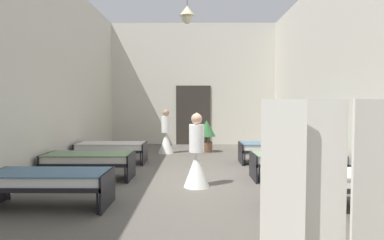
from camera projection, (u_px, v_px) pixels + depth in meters
The scene contains 12 objects.
ground_plane at pixel (192, 181), 7.01m from camera, with size 7.24×12.75×0.10m, color #59544C.
room_shell at pixel (193, 73), 8.30m from camera, with size 7.04×12.35×4.92m.
bed_left_row_0 at pixel (50, 180), 5.11m from camera, with size 1.90×0.84×0.57m.
bed_right_row_0 at pixel (334, 180), 5.07m from camera, with size 1.90×0.84×0.57m.
bed_left_row_1 at pixel (89, 159), 7.01m from camera, with size 1.90×0.84×0.57m.
bed_right_row_1 at pixel (296, 160), 6.97m from camera, with size 1.90×0.84×0.57m.
bed_left_row_2 at pixel (112, 147), 8.91m from camera, with size 1.90×0.84×0.57m.
bed_right_row_2 at pixel (274, 148), 8.87m from camera, with size 1.90×0.84×0.57m.
nurse_near_aisle at pixel (166, 138), 10.68m from camera, with size 0.52×0.52×1.49m.
nurse_mid_aisle at pixel (197, 161), 6.35m from camera, with size 0.52×0.52×1.49m.
potted_plant at pixel (207, 132), 10.94m from camera, with size 0.61×0.61×1.10m.
privacy_screen at pixel (326, 188), 3.07m from camera, with size 1.25×0.18×1.70m.
Camera 1 is at (0.06, -6.94, 1.65)m, focal length 29.85 mm.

